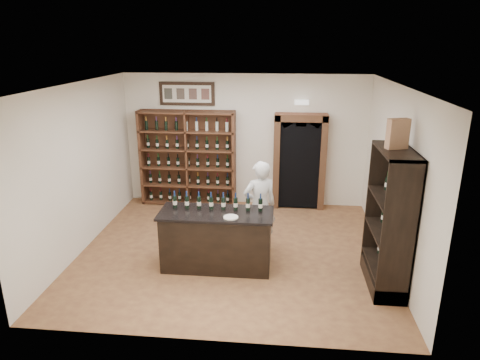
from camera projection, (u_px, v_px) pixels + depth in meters
name	position (u px, v px, depth m)	size (l,w,h in m)	color
floor	(233.00, 250.00, 7.88)	(5.50, 5.50, 0.00)	#98683D
ceiling	(232.00, 85.00, 6.95)	(5.50, 5.50, 0.00)	white
wall_back	(245.00, 141.00, 9.78)	(5.50, 0.04, 3.00)	white
wall_left	(80.00, 168.00, 7.67)	(0.04, 5.00, 3.00)	white
wall_right	(395.00, 178.00, 7.16)	(0.04, 5.00, 3.00)	white
wine_shelf	(188.00, 158.00, 9.87)	(2.20, 0.38, 2.20)	#54311C
framed_picture	(187.00, 94.00, 9.54)	(1.25, 0.04, 0.52)	black
arched_doorway	(299.00, 159.00, 9.61)	(1.17, 0.35, 2.17)	black
emergency_light	(302.00, 102.00, 9.30)	(0.30, 0.10, 0.10)	white
tasting_counter	(217.00, 240.00, 7.18)	(1.88, 0.78, 1.00)	black
counter_bottle_0	(175.00, 202.00, 7.18)	(0.07, 0.07, 0.30)	black
counter_bottle_1	(187.00, 202.00, 7.16)	(0.07, 0.07, 0.30)	black
counter_bottle_2	(199.00, 202.00, 7.14)	(0.07, 0.07, 0.30)	black
counter_bottle_3	(211.00, 203.00, 7.12)	(0.07, 0.07, 0.30)	black
counter_bottle_4	(223.00, 203.00, 7.10)	(0.07, 0.07, 0.30)	black
counter_bottle_5	(236.00, 204.00, 7.08)	(0.07, 0.07, 0.30)	black
counter_bottle_6	(248.00, 204.00, 7.07)	(0.07, 0.07, 0.30)	black
counter_bottle_7	(260.00, 205.00, 7.05)	(0.07, 0.07, 0.30)	black
side_cabinet	(389.00, 241.00, 6.56)	(0.48, 1.20, 2.20)	black
shopkeeper	(260.00, 206.00, 7.71)	(0.61, 0.40, 1.68)	silver
plate	(231.00, 217.00, 6.79)	(0.24, 0.24, 0.02)	silver
wine_crate	(398.00, 134.00, 6.10)	(0.31, 0.13, 0.44)	#A37956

